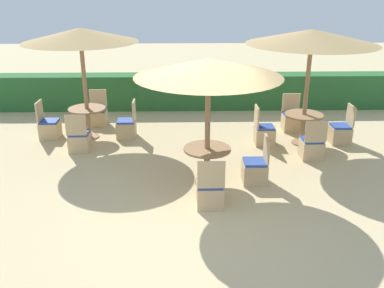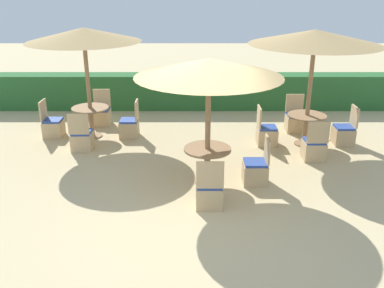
% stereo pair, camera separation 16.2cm
% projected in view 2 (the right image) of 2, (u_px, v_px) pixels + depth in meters
% --- Properties ---
extents(ground_plane, '(40.00, 40.00, 0.00)m').
position_uv_depth(ground_plane, '(192.00, 204.00, 7.55)').
color(ground_plane, '#C6B284').
extents(hedge_row, '(13.00, 0.70, 1.04)m').
position_uv_depth(hedge_row, '(192.00, 91.00, 12.95)').
color(hedge_row, '#28602D').
rests_on(hedge_row, ground_plane).
extents(parasol_center, '(2.67, 2.67, 2.41)m').
position_uv_depth(parasol_center, '(209.00, 68.00, 7.52)').
color(parasol_center, '#93704C').
rests_on(parasol_center, ground_plane).
extents(round_table_center, '(0.90, 0.90, 0.72)m').
position_uv_depth(round_table_center, '(207.00, 157.00, 8.14)').
color(round_table_center, '#93704C').
rests_on(round_table_center, ground_plane).
extents(patio_chair_center_south, '(0.46, 0.46, 0.93)m').
position_uv_depth(patio_chair_center_south, '(209.00, 193.00, 7.38)').
color(patio_chair_center_south, tan).
rests_on(patio_chair_center_south, ground_plane).
extents(patio_chair_center_east, '(0.46, 0.46, 0.93)m').
position_uv_depth(patio_chair_center_east, '(256.00, 170.00, 8.24)').
color(patio_chair_center_east, tan).
rests_on(patio_chair_center_east, ground_plane).
extents(parasol_back_right, '(2.93, 2.93, 2.68)m').
position_uv_depth(parasol_back_right, '(315.00, 37.00, 9.36)').
color(parasol_back_right, '#93704C').
rests_on(parasol_back_right, ground_plane).
extents(round_table_back_right, '(0.90, 0.90, 0.74)m').
position_uv_depth(round_table_back_right, '(306.00, 123.00, 10.07)').
color(round_table_back_right, '#93704C').
rests_on(round_table_back_right, ground_plane).
extents(patio_chair_back_right_south, '(0.46, 0.46, 0.93)m').
position_uv_depth(patio_chair_back_right_south, '(314.00, 148.00, 9.32)').
color(patio_chair_back_right_south, tan).
rests_on(patio_chair_back_right_south, ground_plane).
extents(patio_chair_back_right_west, '(0.46, 0.46, 0.93)m').
position_uv_depth(patio_chair_back_right_west, '(266.00, 134.00, 10.16)').
color(patio_chair_back_right_west, tan).
rests_on(patio_chair_back_right_west, ground_plane).
extents(patio_chair_back_right_north, '(0.46, 0.46, 0.93)m').
position_uv_depth(patio_chair_back_right_north, '(295.00, 121.00, 11.07)').
color(patio_chair_back_right_north, tan).
rests_on(patio_chair_back_right_north, ground_plane).
extents(patio_chair_back_right_east, '(0.46, 0.46, 0.93)m').
position_uv_depth(patio_chair_back_right_east, '(344.00, 133.00, 10.19)').
color(patio_chair_back_right_east, tan).
rests_on(patio_chair_back_right_east, ground_plane).
extents(parasol_back_left, '(2.68, 2.68, 2.67)m').
position_uv_depth(parasol_back_left, '(84.00, 35.00, 9.87)').
color(parasol_back_left, '#93704C').
rests_on(parasol_back_left, ground_plane).
extents(round_table_back_left, '(0.91, 0.91, 0.76)m').
position_uv_depth(round_table_back_left, '(91.00, 115.00, 10.56)').
color(round_table_back_left, '#93704C').
rests_on(round_table_back_left, ground_plane).
extents(patio_chair_back_left_south, '(0.46, 0.46, 0.93)m').
position_uv_depth(patio_chair_back_left_south, '(82.00, 139.00, 9.83)').
color(patio_chair_back_left_south, tan).
rests_on(patio_chair_back_left_south, ground_plane).
extents(patio_chair_back_left_east, '(0.46, 0.46, 0.93)m').
position_uv_depth(patio_chair_back_left_east, '(130.00, 127.00, 10.66)').
color(patio_chair_back_left_east, tan).
rests_on(patio_chair_back_left_east, ground_plane).
extents(patio_chair_back_left_north, '(0.46, 0.46, 0.93)m').
position_uv_depth(patio_chair_back_left_north, '(102.00, 115.00, 11.57)').
color(patio_chair_back_left_north, tan).
rests_on(patio_chair_back_left_north, ground_plane).
extents(patio_chair_back_left_west, '(0.46, 0.46, 0.93)m').
position_uv_depth(patio_chair_back_left_west, '(53.00, 126.00, 10.68)').
color(patio_chair_back_left_west, tan).
rests_on(patio_chair_back_left_west, ground_plane).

